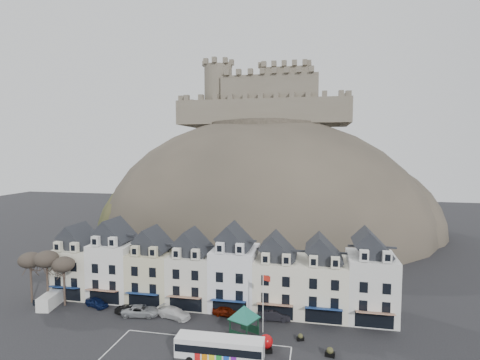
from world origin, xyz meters
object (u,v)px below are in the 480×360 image
object	(u,v)px
car_navy	(97,302)
flagpole	(264,299)
car_silver	(141,311)
red_buoy	(266,343)
white_van	(50,301)
car_maroon	(227,311)
car_white	(174,313)
bus	(220,348)
car_black	(128,310)
bus_shelter	(244,312)
car_charcoal	(274,315)

from	to	relation	value
car_navy	flagpole	bearing A→B (deg)	-74.43
car_silver	red_buoy	bearing A→B (deg)	-115.27
white_van	car_maroon	distance (m)	28.08
car_white	bus	bearing A→B (deg)	-120.07
car_navy	car_black	distance (m)	6.33
white_van	car_maroon	xyz separation A→B (m)	(27.97, 2.50, -0.29)
white_van	bus	bearing A→B (deg)	-27.05
bus_shelter	white_van	world-z (taller)	bus_shelter
bus	car_white	distance (m)	13.50
flagpole	car_white	xyz separation A→B (m)	(-13.43, 1.75, -3.93)
car_black	car_white	bearing A→B (deg)	-84.87
bus	car_silver	distance (m)	17.30
red_buoy	car_white	bearing A→B (deg)	156.24
red_buoy	car_maroon	world-z (taller)	red_buoy
bus_shelter	flagpole	xyz separation A→B (m)	(2.38, 1.42, 1.46)
car_navy	car_charcoal	xyz separation A→B (m)	(27.75, 0.97, 0.07)
bus_shelter	car_white	world-z (taller)	bus_shelter
car_charcoal	car_black	bearing A→B (deg)	90.83
bus_shelter	flagpole	bearing A→B (deg)	55.27
car_black	car_silver	size ratio (longest dim) A/B	0.71
bus	flagpole	bearing A→B (deg)	61.72
bus_shelter	car_black	xyz separation A→B (m)	(-18.25, 2.84, -2.59)
car_black	car_maroon	size ratio (longest dim) A/B	0.86
red_buoy	car_silver	bearing A→B (deg)	162.90
bus	red_buoy	bearing A→B (deg)	32.28
bus_shelter	car_navy	world-z (taller)	bus_shelter
bus_shelter	bus	bearing A→B (deg)	-79.75
red_buoy	car_black	distance (m)	22.43
red_buoy	car_maroon	size ratio (longest dim) A/B	0.46
white_van	car_black	bearing A→B (deg)	-9.71
car_silver	car_white	world-z (taller)	car_silver
red_buoy	car_black	size ratio (longest dim) A/B	0.54
flagpole	car_maroon	size ratio (longest dim) A/B	1.84
white_van	car_black	distance (m)	13.28
bus	bus_shelter	distance (m)	6.89
car_navy	car_silver	bearing A→B (deg)	-78.69
bus_shelter	red_buoy	distance (m)	5.10
bus	flagpole	size ratio (longest dim) A/B	1.27
bus	bus_shelter	bearing A→B (deg)	74.48
car_maroon	bus_shelter	bearing A→B (deg)	-138.52
white_van	red_buoy	bearing A→B (deg)	-19.49
white_van	car_maroon	world-z (taller)	white_van
bus	car_charcoal	bearing A→B (deg)	65.81
car_silver	white_van	bearing A→B (deg)	81.83
car_navy	car_silver	world-z (taller)	car_silver
car_black	car_maroon	distance (m)	14.90
bus_shelter	red_buoy	size ratio (longest dim) A/B	2.88
car_silver	car_white	bearing A→B (deg)	-94.53
bus	car_navy	distance (m)	25.22
flagpole	car_silver	world-z (taller)	flagpole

